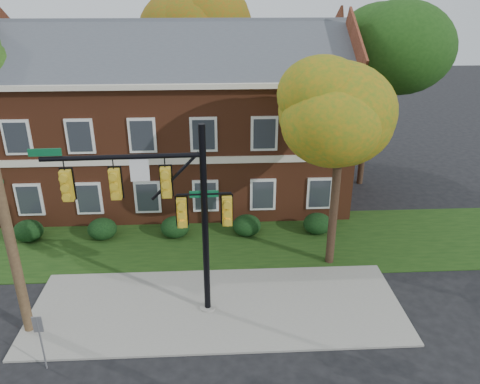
{
  "coord_description": "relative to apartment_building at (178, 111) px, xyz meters",
  "views": [
    {
      "loc": [
        0.08,
        -13.59,
        11.19
      ],
      "look_at": [
        0.97,
        3.0,
        3.94
      ],
      "focal_mm": 35.0,
      "sensor_mm": 36.0,
      "label": 1
    }
  ],
  "objects": [
    {
      "name": "hedge_left",
      "position": [
        -3.5,
        -5.25,
        -4.46
      ],
      "size": [
        1.4,
        1.26,
        1.05
      ],
      "primitive_type": "ellipsoid",
      "color": "black",
      "rests_on": "ground"
    },
    {
      "name": "apartment_building",
      "position": [
        0.0,
        0.0,
        0.0
      ],
      "size": [
        18.8,
        8.8,
        9.74
      ],
      "color": "brown",
      "rests_on": "ground"
    },
    {
      "name": "tree_far_rear",
      "position": [
        1.34,
        7.84,
        3.86
      ],
      "size": [
        6.84,
        6.46,
        11.52
      ],
      "color": "black",
      "rests_on": "ground"
    },
    {
      "name": "sidewalk",
      "position": [
        2.0,
        -10.95,
        -4.95
      ],
      "size": [
        14.0,
        5.0,
        0.08
      ],
      "primitive_type": "cube",
      "color": "gray",
      "rests_on": "ground"
    },
    {
      "name": "ground",
      "position": [
        2.0,
        -11.95,
        -4.99
      ],
      "size": [
        120.0,
        120.0,
        0.0
      ],
      "primitive_type": "plane",
      "color": "black",
      "rests_on": "ground"
    },
    {
      "name": "utility_pole",
      "position": [
        -4.68,
        -11.87,
        0.24
      ],
      "size": [
        1.6,
        0.35,
        10.31
      ],
      "rotation": [
        0.0,
        0.0,
        0.01
      ],
      "color": "#4B3523",
      "rests_on": "ground"
    },
    {
      "name": "hedge_far_left",
      "position": [
        -7.0,
        -5.25,
        -4.46
      ],
      "size": [
        1.4,
        1.26,
        1.05
      ],
      "primitive_type": "ellipsoid",
      "color": "black",
      "rests_on": "ground"
    },
    {
      "name": "sign_post",
      "position": [
        -3.5,
        -13.75,
        -3.6
      ],
      "size": [
        0.3,
        0.06,
        2.04
      ],
      "rotation": [
        0.0,
        0.0,
        0.05
      ],
      "color": "slate",
      "rests_on": "ground"
    },
    {
      "name": "traffic_signal",
      "position": [
        0.34,
        -11.11,
        -0.49
      ],
      "size": [
        6.49,
        0.59,
        7.25
      ],
      "rotation": [
        0.0,
        0.0,
        0.03
      ],
      "color": "gray",
      "rests_on": "ground"
    },
    {
      "name": "hedge_center",
      "position": [
        0.0,
        -5.25,
        -4.46
      ],
      "size": [
        1.4,
        1.26,
        1.05
      ],
      "primitive_type": "ellipsoid",
      "color": "black",
      "rests_on": "ground"
    },
    {
      "name": "hedge_right",
      "position": [
        3.5,
        -5.25,
        -4.46
      ],
      "size": [
        1.4,
        1.26,
        1.05
      ],
      "primitive_type": "ellipsoid",
      "color": "black",
      "rests_on": "ground"
    },
    {
      "name": "grass_strip",
      "position": [
        2.0,
        -5.95,
        -4.97
      ],
      "size": [
        30.0,
        6.0,
        0.04
      ],
      "primitive_type": "cube",
      "color": "#193811",
      "rests_on": "ground"
    },
    {
      "name": "tree_right_rear",
      "position": [
        11.31,
        0.86,
        3.13
      ],
      "size": [
        6.3,
        5.95,
        10.62
      ],
      "color": "black",
      "rests_on": "ground"
    },
    {
      "name": "hedge_far_right",
      "position": [
        7.0,
        -5.25,
        -4.46
      ],
      "size": [
        1.4,
        1.26,
        1.05
      ],
      "primitive_type": "ellipsoid",
      "color": "black",
      "rests_on": "ground"
    },
    {
      "name": "tree_near_right",
      "position": [
        7.22,
        -8.09,
        1.68
      ],
      "size": [
        4.5,
        4.25,
        8.58
      ],
      "color": "black",
      "rests_on": "ground"
    }
  ]
}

